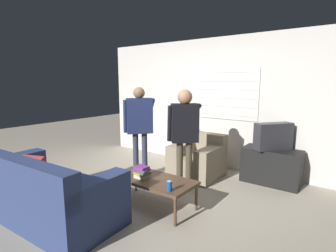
{
  "coord_description": "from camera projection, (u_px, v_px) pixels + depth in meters",
  "views": [
    {
      "loc": [
        2.49,
        -2.76,
        1.7
      ],
      "look_at": [
        0.03,
        0.58,
        1.0
      ],
      "focal_mm": 28.0,
      "sensor_mm": 36.0,
      "label": 1
    }
  ],
  "objects": [
    {
      "name": "ground_plane",
      "position": [
        144.0,
        197.0,
        3.93
      ],
      "size": [
        16.0,
        16.0,
        0.0
      ],
      "primitive_type": "plane",
      "color": "#B2A893"
    },
    {
      "name": "wall_back",
      "position": [
        210.0,
        103.0,
        5.32
      ],
      "size": [
        5.2,
        0.08,
        2.55
      ],
      "color": "silver",
      "rests_on": "ground_plane"
    },
    {
      "name": "couch_blue",
      "position": [
        45.0,
        194.0,
        3.26
      ],
      "size": [
        2.0,
        1.01,
        0.86
      ],
      "rotation": [
        0.0,
        0.0,
        0.06
      ],
      "color": "navy",
      "rests_on": "ground_plane"
    },
    {
      "name": "armchair_beige",
      "position": [
        198.0,
        159.0,
        4.77
      ],
      "size": [
        0.81,
        0.83,
        0.76
      ],
      "rotation": [
        0.0,
        0.0,
        3.14
      ],
      "color": "gray",
      "rests_on": "ground_plane"
    },
    {
      "name": "coffee_table",
      "position": [
        153.0,
        181.0,
        3.59
      ],
      "size": [
        1.18,
        0.57,
        0.4
      ],
      "color": "brown",
      "rests_on": "ground_plane"
    },
    {
      "name": "tv_stand",
      "position": [
        271.0,
        166.0,
        4.41
      ],
      "size": [
        0.93,
        0.45,
        0.59
      ],
      "color": "black",
      "rests_on": "ground_plane"
    },
    {
      "name": "tv",
      "position": [
        273.0,
        136.0,
        4.33
      ],
      "size": [
        0.55,
        0.62,
        0.44
      ],
      "rotation": [
        0.0,
        0.0,
        4.06
      ],
      "color": "#2D2D33",
      "rests_on": "tv_stand"
    },
    {
      "name": "person_left_standing",
      "position": [
        140.0,
        121.0,
        4.59
      ],
      "size": [
        0.49,
        0.77,
        1.61
      ],
      "rotation": [
        0.0,
        0.0,
        0.86
      ],
      "color": "#33384C",
      "rests_on": "ground_plane"
    },
    {
      "name": "person_right_standing",
      "position": [
        185.0,
        128.0,
        4.03
      ],
      "size": [
        0.49,
        0.77,
        1.59
      ],
      "rotation": [
        0.0,
        0.0,
        0.77
      ],
      "color": "#4C4233",
      "rests_on": "ground_plane"
    },
    {
      "name": "book_stack",
      "position": [
        142.0,
        172.0,
        3.6
      ],
      "size": [
        0.24,
        0.21,
        0.16
      ],
      "color": "beige",
      "rests_on": "coffee_table"
    },
    {
      "name": "soda_can",
      "position": [
        169.0,
        186.0,
        3.15
      ],
      "size": [
        0.07,
        0.07,
        0.13
      ],
      "color": "#194C9E",
      "rests_on": "coffee_table"
    },
    {
      "name": "spare_remote",
      "position": [
        137.0,
        175.0,
        3.66
      ],
      "size": [
        0.1,
        0.13,
        0.02
      ],
      "rotation": [
        0.0,
        0.0,
        0.52
      ],
      "color": "black",
      "rests_on": "coffee_table"
    }
  ]
}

